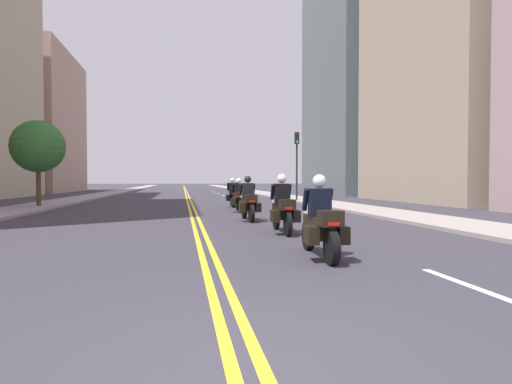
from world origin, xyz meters
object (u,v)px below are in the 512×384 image
Objects in this scene: motorcycle_2 at (248,203)px; street_tree_0 at (38,147)px; motorcycle_1 at (283,209)px; motorcycle_0 at (321,225)px; motorcycle_3 at (239,198)px; motorcycle_4 at (233,195)px; traffic_light_near at (297,154)px.

street_tree_0 is at bearing 136.25° from motorcycle_2.
street_tree_0 is at bearing 129.97° from motorcycle_1.
motorcycle_3 is (0.04, 12.11, 0.02)m from motorcycle_0.
motorcycle_2 is 0.99× the size of motorcycle_4.
motorcycle_1 reaches higher than motorcycle_4.
motorcycle_0 is at bearing -88.02° from motorcycle_4.
motorcycle_1 is at bearing -106.55° from traffic_light_near.
traffic_light_near reaches higher than motorcycle_3.
street_tree_0 reaches higher than motorcycle_1.
motorcycle_2 reaches higher than motorcycle_4.
motorcycle_1 reaches higher than motorcycle_0.
motorcycle_2 is at bearing -42.79° from street_tree_0.
motorcycle_3 is (0.25, 4.50, -0.01)m from motorcycle_2.
traffic_light_near is at bearing 66.70° from motorcycle_2.
traffic_light_near is at bearing 14.71° from street_tree_0.
motorcycle_3 is at bearing 85.85° from motorcycle_2.
motorcycle_4 is at bearing 91.01° from motorcycle_3.
motorcycle_2 is (-0.21, 7.61, 0.02)m from motorcycle_0.
motorcycle_1 is 3.80m from motorcycle_2.
street_tree_0 reaches higher than motorcycle_4.
motorcycle_2 is (-0.38, 3.78, -0.01)m from motorcycle_1.
motorcycle_4 is at bearing 91.89° from motorcycle_0.
motorcycle_2 is at bearing 94.13° from motorcycle_0.
traffic_light_near is (5.19, 8.74, 2.62)m from motorcycle_3.
motorcycle_3 is at bearing 92.40° from motorcycle_1.
motorcycle_2 is at bearing -90.01° from motorcycle_3.
motorcycle_3 is at bearing -120.70° from traffic_light_near.
motorcycle_4 reaches higher than motorcycle_0.
street_tree_0 is (-9.94, 9.20, 2.61)m from motorcycle_2.
traffic_light_near reaches higher than motorcycle_4.
motorcycle_4 is (0.14, 3.66, 0.00)m from motorcycle_3.
motorcycle_1 is 17.95m from traffic_light_near.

